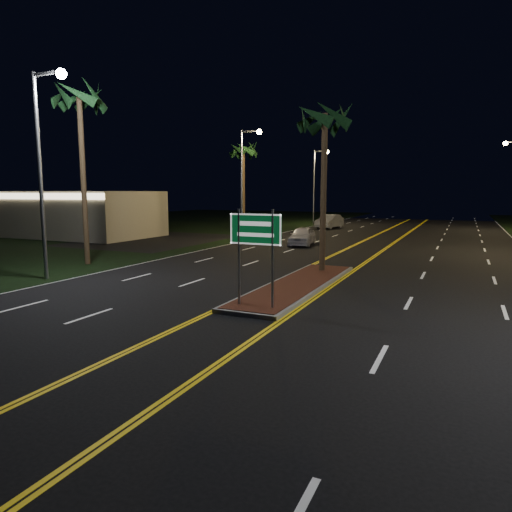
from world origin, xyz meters
The scene contains 13 objects.
ground centered at (0.00, 0.00, 0.00)m, with size 120.00×120.00×0.00m, color black.
grass_left centered at (-30.00, 25.00, 0.00)m, with size 40.00×110.00×0.01m, color black.
median_island centered at (0.00, 7.00, 0.08)m, with size 2.25×10.25×0.17m.
highway_sign centered at (0.00, 2.80, 2.40)m, with size 1.80×0.08×3.20m.
commercial_building centered at (-26.00, 19.99, 2.00)m, with size 15.00×8.12×4.00m.
streetlight_left_near centered at (-10.61, 4.00, 5.66)m, with size 1.91×0.44×9.00m.
streetlight_left_mid centered at (-10.61, 24.00, 5.66)m, with size 1.91×0.44×9.00m.
streetlight_left_far centered at (-10.61, 44.00, 5.66)m, with size 1.91×0.44×9.00m.
palm_median centered at (0.00, 10.50, 7.28)m, with size 2.40×2.40×8.30m.
palm_left_near centered at (-12.50, 8.00, 8.68)m, with size 2.40×2.40×9.80m.
palm_left_far centered at (-12.80, 28.00, 7.75)m, with size 2.40×2.40×8.80m.
car_near centered at (-4.81, 21.61, 0.80)m, with size 2.05×4.78×1.59m, color silver.
car_far centered at (-7.35, 38.19, 0.89)m, with size 2.28×5.32×1.77m, color silver.
Camera 1 is at (6.13, -10.56, 3.87)m, focal length 32.00 mm.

